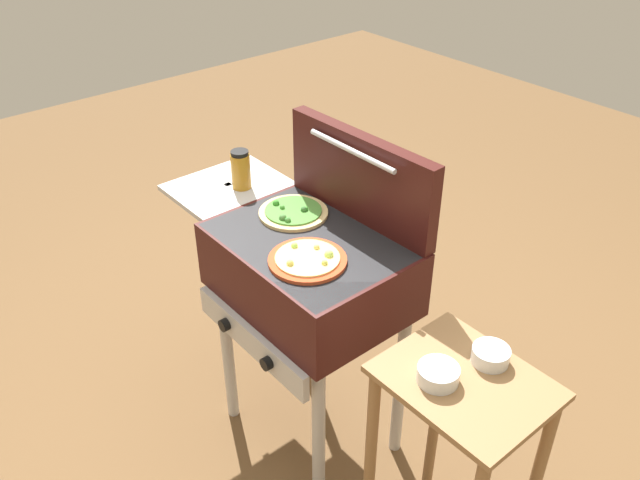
{
  "coord_description": "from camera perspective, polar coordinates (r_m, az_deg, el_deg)",
  "views": [
    {
      "loc": [
        1.39,
        -1.12,
        2.06
      ],
      "look_at": [
        0.05,
        0.0,
        0.92
      ],
      "focal_mm": 37.15,
      "sensor_mm": 36.0,
      "label": 1
    }
  ],
  "objects": [
    {
      "name": "ground_plane",
      "position": [
        2.73,
        -0.7,
        -15.96
      ],
      "size": [
        8.0,
        8.0,
        0.0
      ],
      "primitive_type": "plane",
      "color": "brown"
    },
    {
      "name": "grill",
      "position": [
        2.22,
        -1.15,
        -2.89
      ],
      "size": [
        0.96,
        0.53,
        0.9
      ],
      "color": "#38110F",
      "rests_on": "ground_plane"
    },
    {
      "name": "grill_lid_open",
      "position": [
        2.17,
        3.51,
        5.44
      ],
      "size": [
        0.63,
        0.09,
        0.3
      ],
      "color": "#38110F",
      "rests_on": "grill"
    },
    {
      "name": "pizza_cheese",
      "position": [
        2.02,
        -1.06,
        -1.68
      ],
      "size": [
        0.24,
        0.24,
        0.04
      ],
      "color": "#C64723",
      "rests_on": "grill"
    },
    {
      "name": "pizza_veggie",
      "position": [
        2.25,
        -2.34,
        2.42
      ],
      "size": [
        0.24,
        0.24,
        0.03
      ],
      "color": "#E0C17F",
      "rests_on": "grill"
    },
    {
      "name": "sauce_jar",
      "position": [
        2.41,
        -6.84,
        6.04
      ],
      "size": [
        0.07,
        0.07,
        0.14
      ],
      "color": "#B77A1E",
      "rests_on": "grill"
    },
    {
      "name": "prep_table",
      "position": [
        2.01,
        11.68,
        -16.23
      ],
      "size": [
        0.44,
        0.36,
        0.78
      ],
      "color": "olive",
      "rests_on": "ground_plane"
    },
    {
      "name": "topping_bowl_near",
      "position": [
        1.9,
        14.47,
        -9.63
      ],
      "size": [
        0.11,
        0.11,
        0.04
      ],
      "color": "silver",
      "rests_on": "prep_table"
    },
    {
      "name": "topping_bowl_far",
      "position": [
        1.82,
        10.13,
        -11.36
      ],
      "size": [
        0.11,
        0.11,
        0.04
      ],
      "color": "silver",
      "rests_on": "prep_table"
    }
  ]
}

